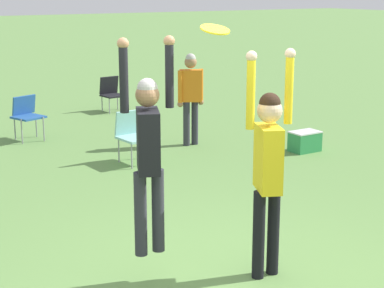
{
  "coord_description": "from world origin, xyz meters",
  "views": [
    {
      "loc": [
        -3.17,
        -4.69,
        2.79
      ],
      "look_at": [
        0.08,
        0.43,
        1.3
      ],
      "focal_mm": 60.0,
      "sensor_mm": 36.0,
      "label": 1
    }
  ],
  "objects_px": {
    "camping_chair_3": "(135,132)",
    "person_spectator_near": "(191,91)",
    "person_jumping": "(148,143)",
    "frisbee": "(215,29)",
    "cooler_box": "(305,141)",
    "camping_chair_0": "(27,113)",
    "camping_chair_1": "(111,91)",
    "person_defending": "(268,159)"
  },
  "relations": [
    {
      "from": "person_jumping",
      "to": "person_spectator_near",
      "type": "bearing_deg",
      "value": -11.13
    },
    {
      "from": "person_defending",
      "to": "camping_chair_1",
      "type": "bearing_deg",
      "value": -170.69
    },
    {
      "from": "frisbee",
      "to": "camping_chair_1",
      "type": "relative_size",
      "value": 0.35
    },
    {
      "from": "person_jumping",
      "to": "camping_chair_0",
      "type": "bearing_deg",
      "value": 16.87
    },
    {
      "from": "person_spectator_near",
      "to": "cooler_box",
      "type": "relative_size",
      "value": 3.23
    },
    {
      "from": "camping_chair_0",
      "to": "camping_chair_1",
      "type": "xyz_separation_m",
      "value": [
        2.56,
        1.74,
        -0.05
      ]
    },
    {
      "from": "camping_chair_0",
      "to": "camping_chair_1",
      "type": "bearing_deg",
      "value": -164.43
    },
    {
      "from": "person_jumping",
      "to": "cooler_box",
      "type": "height_order",
      "value": "person_jumping"
    },
    {
      "from": "cooler_box",
      "to": "camping_chair_1",
      "type": "bearing_deg",
      "value": 103.22
    },
    {
      "from": "camping_chair_0",
      "to": "camping_chair_3",
      "type": "relative_size",
      "value": 0.96
    },
    {
      "from": "person_defending",
      "to": "person_spectator_near",
      "type": "height_order",
      "value": "person_defending"
    },
    {
      "from": "camping_chair_3",
      "to": "cooler_box",
      "type": "xyz_separation_m",
      "value": [
        2.82,
        -0.95,
        -0.32
      ]
    },
    {
      "from": "cooler_box",
      "to": "camping_chair_3",
      "type": "bearing_deg",
      "value": 161.45
    },
    {
      "from": "camping_chair_3",
      "to": "camping_chair_1",
      "type": "bearing_deg",
      "value": -115.27
    },
    {
      "from": "camping_chair_1",
      "to": "cooler_box",
      "type": "relative_size",
      "value": 1.55
    },
    {
      "from": "person_defending",
      "to": "camping_chair_1",
      "type": "xyz_separation_m",
      "value": [
        2.47,
        8.71,
        -0.74
      ]
    },
    {
      "from": "camping_chair_3",
      "to": "person_spectator_near",
      "type": "bearing_deg",
      "value": -164.33
    },
    {
      "from": "person_defending",
      "to": "person_spectator_near",
      "type": "distance_m",
      "value": 5.48
    },
    {
      "from": "person_jumping",
      "to": "person_spectator_near",
      "type": "xyz_separation_m",
      "value": [
        3.3,
        4.5,
        -0.41
      ]
    },
    {
      "from": "person_jumping",
      "to": "camping_chair_0",
      "type": "relative_size",
      "value": 2.53
    },
    {
      "from": "frisbee",
      "to": "cooler_box",
      "type": "height_order",
      "value": "frisbee"
    },
    {
      "from": "person_defending",
      "to": "camping_chair_1",
      "type": "relative_size",
      "value": 2.83
    },
    {
      "from": "frisbee",
      "to": "camping_chair_3",
      "type": "distance_m",
      "value": 4.71
    },
    {
      "from": "person_defending",
      "to": "person_spectator_near",
      "type": "relative_size",
      "value": 1.35
    },
    {
      "from": "camping_chair_0",
      "to": "frisbee",
      "type": "bearing_deg",
      "value": 68.75
    },
    {
      "from": "person_defending",
      "to": "camping_chair_3",
      "type": "xyz_separation_m",
      "value": [
        0.87,
        4.46,
        -0.69
      ]
    },
    {
      "from": "camping_chair_3",
      "to": "cooler_box",
      "type": "bearing_deg",
      "value": 156.86
    },
    {
      "from": "person_defending",
      "to": "camping_chair_3",
      "type": "relative_size",
      "value": 2.65
    },
    {
      "from": "frisbee",
      "to": "person_spectator_near",
      "type": "relative_size",
      "value": 0.17
    },
    {
      "from": "camping_chair_3",
      "to": "person_spectator_near",
      "type": "distance_m",
      "value": 1.57
    },
    {
      "from": "cooler_box",
      "to": "person_spectator_near",
      "type": "bearing_deg",
      "value": 134.19
    },
    {
      "from": "cooler_box",
      "to": "person_defending",
      "type": "bearing_deg",
      "value": -136.43
    },
    {
      "from": "frisbee",
      "to": "camping_chair_1",
      "type": "xyz_separation_m",
      "value": [
        2.86,
        8.37,
        -1.95
      ]
    },
    {
      "from": "person_defending",
      "to": "camping_chair_1",
      "type": "distance_m",
      "value": 9.09
    },
    {
      "from": "person_defending",
      "to": "frisbee",
      "type": "relative_size",
      "value": 8.01
    },
    {
      "from": "camping_chair_0",
      "to": "cooler_box",
      "type": "relative_size",
      "value": 1.59
    },
    {
      "from": "camping_chair_0",
      "to": "camping_chair_1",
      "type": "distance_m",
      "value": 3.09
    },
    {
      "from": "camping_chair_1",
      "to": "camping_chair_3",
      "type": "xyz_separation_m",
      "value": [
        -1.6,
        -4.25,
        0.05
      ]
    },
    {
      "from": "person_spectator_near",
      "to": "cooler_box",
      "type": "xyz_separation_m",
      "value": [
        1.42,
        -1.47,
        -0.8
      ]
    },
    {
      "from": "person_jumping",
      "to": "camping_chair_3",
      "type": "xyz_separation_m",
      "value": [
        1.9,
        3.98,
        -0.89
      ]
    },
    {
      "from": "camping_chair_1",
      "to": "camping_chair_3",
      "type": "height_order",
      "value": "camping_chair_3"
    },
    {
      "from": "person_defending",
      "to": "frisbee",
      "type": "xyz_separation_m",
      "value": [
        -0.39,
        0.35,
        1.21
      ]
    }
  ]
}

